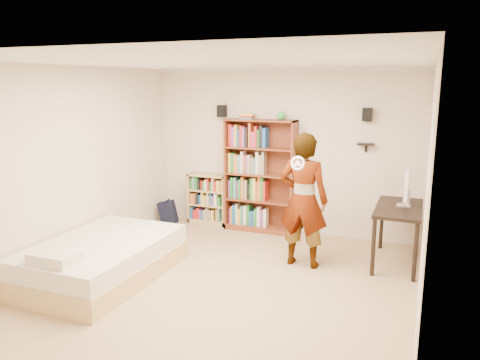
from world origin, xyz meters
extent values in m
cube|color=tan|center=(0.00, 0.00, 0.00)|extent=(4.50, 5.00, 0.01)
cube|color=beige|center=(0.00, 2.50, 1.35)|extent=(4.50, 0.02, 2.70)
cube|color=beige|center=(0.00, -2.50, 1.35)|extent=(4.50, 0.02, 2.70)
cube|color=beige|center=(-2.25, 0.00, 1.35)|extent=(0.02, 5.00, 2.70)
cube|color=beige|center=(2.25, 0.00, 1.35)|extent=(0.02, 5.00, 2.70)
cube|color=white|center=(0.00, 0.00, 2.70)|extent=(4.50, 5.00, 0.02)
cube|color=silver|center=(0.00, 2.47, 2.67)|extent=(4.50, 0.06, 0.06)
cube|color=silver|center=(0.00, -2.47, 2.67)|extent=(4.50, 0.06, 0.06)
cube|color=silver|center=(-2.22, 0.00, 2.67)|extent=(0.06, 5.00, 0.06)
cube|color=silver|center=(2.22, 0.00, 2.67)|extent=(0.06, 5.00, 0.06)
cube|color=black|center=(-1.05, 2.40, 2.00)|extent=(0.14, 0.12, 0.20)
cube|color=black|center=(1.35, 2.40, 2.00)|extent=(0.14, 0.12, 0.20)
cube|color=black|center=(1.35, 2.41, 1.55)|extent=(0.25, 0.16, 0.02)
imported|color=black|center=(0.73, 1.08, 0.92)|extent=(0.69, 0.46, 1.84)
torus|color=white|center=(0.73, 0.74, 1.48)|extent=(0.18, 0.07, 0.19)
camera|label=1|loc=(2.21, -4.90, 2.47)|focal=35.00mm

